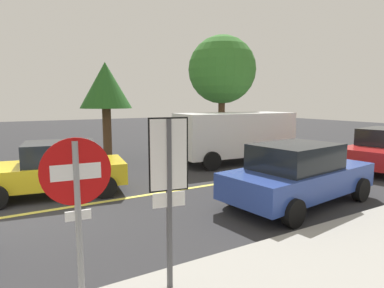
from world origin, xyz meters
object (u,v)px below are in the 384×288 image
speed_limit_sign (169,174)px  white_van (234,134)px  car_red_mid_road (384,149)px  tree_left_verge (106,87)px  car_blue_far_lane (298,174)px  tree_right_verge (222,70)px  stop_sign (78,203)px  car_yellow_crossing (55,168)px

speed_limit_sign → white_van: bearing=47.2°
car_red_mid_road → tree_left_verge: tree_left_verge is taller
car_blue_far_lane → tree_right_verge: bearing=67.5°
tree_left_verge → tree_right_verge: bearing=0.4°
stop_sign → white_van: size_ratio=0.44×
car_yellow_crossing → car_blue_far_lane: size_ratio=0.90×
car_blue_far_lane → car_yellow_crossing: bearing=142.4°
car_red_mid_road → tree_right_verge: 8.37m
stop_sign → tree_left_verge: tree_left_verge is taller
speed_limit_sign → tree_right_verge: bearing=51.4°
car_yellow_crossing → car_red_mid_road: 12.18m
stop_sign → tree_right_verge: 14.31m
white_van → car_blue_far_lane: bearing=-111.2°
white_van → tree_right_verge: (1.30, 2.82, 3.05)m
car_blue_far_lane → tree_left_verge: 9.06m
speed_limit_sign → tree_left_verge: tree_left_verge is taller
stop_sign → speed_limit_sign: size_ratio=0.93×
speed_limit_sign → car_yellow_crossing: bearing=96.0°
white_van → tree_left_verge: (-4.86, 2.78, 2.05)m
white_van → tree_right_verge: size_ratio=0.87×
car_blue_far_lane → tree_left_verge: tree_left_verge is taller
stop_sign → car_blue_far_lane: size_ratio=0.50×
car_yellow_crossing → tree_right_verge: tree_right_verge is taller
speed_limit_sign → tree_left_verge: (2.05, 10.24, 1.56)m
white_van → car_blue_far_lane: size_ratio=1.14×
stop_sign → car_red_mid_road: 12.88m
car_red_mid_road → car_yellow_crossing: bearing=166.3°
stop_sign → white_van: 11.13m
car_yellow_crossing → car_red_mid_road: car_red_mid_road is taller
white_van → car_red_mid_road: (4.28, -4.18, -0.44)m
white_van → car_red_mid_road: size_ratio=1.10×
stop_sign → white_van: stop_sign is taller
car_red_mid_road → tree_left_verge: bearing=142.7°
car_yellow_crossing → tree_left_verge: size_ratio=0.96×
car_red_mid_road → tree_right_verge: (-2.98, 7.00, 3.49)m
stop_sign → car_red_mid_road: (12.39, 3.43, -0.77)m
car_red_mid_road → tree_right_verge: tree_right_verge is taller
tree_left_verge → speed_limit_sign: bearing=-101.3°
tree_right_verge → speed_limit_sign: bearing=-128.6°
car_red_mid_road → speed_limit_sign: bearing=-163.6°
car_yellow_crossing → tree_left_verge: 5.51m
white_van → tree_left_verge: size_ratio=1.21×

